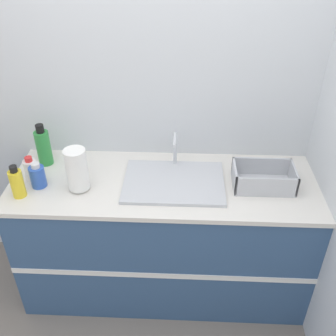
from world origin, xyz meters
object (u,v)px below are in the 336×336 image
object	(u,v)px
sink	(174,181)
bottle_green	(44,147)
bottle_blue	(38,176)
paper_towel_roll	(77,170)
dish_rack	(263,179)
bottle_yellow	(17,183)
bottle_white_spray	(31,169)

from	to	relation	value
sink	bottle_green	xyz separation A→B (m)	(-0.82, 0.18, 0.11)
bottle_blue	paper_towel_roll	bearing A→B (deg)	-3.78
sink	dish_rack	bearing A→B (deg)	-0.29
paper_towel_roll	bottle_blue	xyz separation A→B (m)	(-0.24, 0.02, -0.06)
paper_towel_roll	bottle_green	distance (m)	0.38
bottle_blue	bottle_green	bearing A→B (deg)	97.40
dish_rack	bottle_yellow	bearing A→B (deg)	-173.50
paper_towel_roll	bottle_yellow	xyz separation A→B (m)	(-0.32, -0.08, -0.04)
bottle_white_spray	dish_rack	bearing A→B (deg)	-0.53
paper_towel_roll	bottle_white_spray	bearing A→B (deg)	163.77
dish_rack	bottle_white_spray	bearing A→B (deg)	179.47
bottle_white_spray	bottle_yellow	bearing A→B (deg)	-94.75
dish_rack	bottle_yellow	world-z (taller)	bottle_yellow
paper_towel_roll	bottle_white_spray	xyz separation A→B (m)	(-0.31, 0.09, -0.07)
bottle_blue	bottle_green	xyz separation A→B (m)	(-0.03, 0.24, 0.05)
bottle_yellow	bottle_white_spray	world-z (taller)	bottle_yellow
sink	bottle_green	world-z (taller)	bottle_green
sink	bottle_white_spray	xyz separation A→B (m)	(-0.86, 0.01, 0.05)
paper_towel_roll	sink	bearing A→B (deg)	8.31
paper_towel_roll	bottle_yellow	size ratio (longest dim) A/B	1.30
paper_towel_roll	bottle_yellow	distance (m)	0.34
paper_towel_roll	bottle_yellow	bearing A→B (deg)	-165.88
sink	bottle_white_spray	size ratio (longest dim) A/B	3.98
dish_rack	bottle_white_spray	distance (m)	1.38
dish_rack	bottle_blue	world-z (taller)	bottle_blue
bottle_blue	bottle_green	world-z (taller)	bottle_green
dish_rack	bottle_green	distance (m)	1.36
bottle_green	bottle_yellow	xyz separation A→B (m)	(-0.05, -0.34, -0.03)
bottle_yellow	paper_towel_roll	bearing A→B (deg)	14.12
sink	bottle_blue	world-z (taller)	sink
dish_rack	bottle_green	bearing A→B (deg)	172.38
dish_rack	bottle_blue	size ratio (longest dim) A/B	2.24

